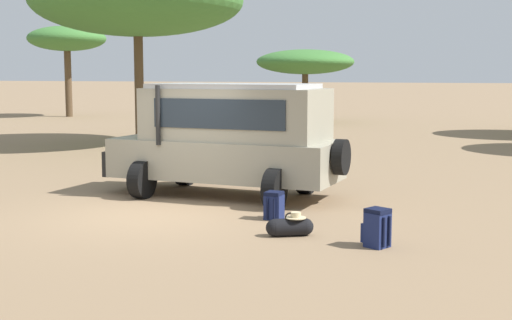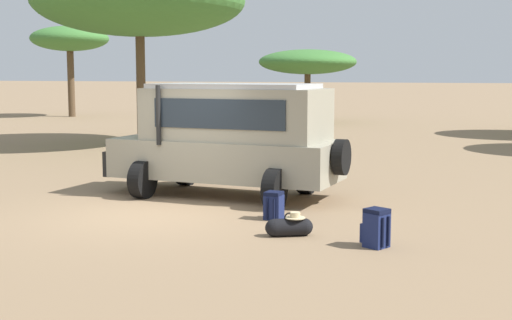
{
  "view_description": "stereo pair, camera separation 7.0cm",
  "coord_description": "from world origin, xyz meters",
  "views": [
    {
      "loc": [
        5.78,
        -12.06,
        2.7
      ],
      "look_at": [
        1.77,
        0.96,
        1.0
      ],
      "focal_mm": 50.0,
      "sensor_mm": 36.0,
      "label": 1
    },
    {
      "loc": [
        5.85,
        -12.04,
        2.7
      ],
      "look_at": [
        1.77,
        0.96,
        1.0
      ],
      "focal_mm": 50.0,
      "sensor_mm": 36.0,
      "label": 2
    }
  ],
  "objects": [
    {
      "name": "acacia_tree_left_mid",
      "position": [
        -5.94,
        11.54,
        5.2
      ],
      "size": [
        7.58,
        7.88,
        6.47
      ],
      "color": "brown",
      "rests_on": "ground_plane"
    },
    {
      "name": "backpack_cluster_center",
      "position": [
        2.32,
        0.32,
        0.25
      ],
      "size": [
        0.34,
        0.42,
        0.52
      ],
      "color": "navy",
      "rests_on": "ground_plane"
    },
    {
      "name": "safari_vehicle",
      "position": [
        0.74,
        2.4,
        1.29
      ],
      "size": [
        5.44,
        3.05,
        2.44
      ],
      "color": "gray",
      "rests_on": "ground_plane"
    },
    {
      "name": "acacia_tree_centre_back",
      "position": [
        -2.9,
        24.95,
        3.18
      ],
      "size": [
        5.14,
        5.58,
        3.84
      ],
      "color": "brown",
      "rests_on": "ground_plane"
    },
    {
      "name": "ground_plane",
      "position": [
        0.0,
        0.0,
        0.0
      ],
      "size": [
        320.0,
        320.0,
        0.0
      ],
      "primitive_type": "plane",
      "color": "#8C7051"
    },
    {
      "name": "backpack_beside_front_wheel",
      "position": [
        4.39,
        -1.22,
        0.3
      ],
      "size": [
        0.48,
        0.43,
        0.61
      ],
      "color": "navy",
      "rests_on": "ground_plane"
    },
    {
      "name": "acacia_tree_far_left",
      "position": [
        -17.43,
        25.33,
        4.56
      ],
      "size": [
        4.6,
        4.54,
        5.35
      ],
      "color": "brown",
      "rests_on": "ground_plane"
    },
    {
      "name": "duffel_bag_low_black_case",
      "position": [
        2.93,
        -0.89,
        0.16
      ],
      "size": [
        0.75,
        0.51,
        0.4
      ],
      "color": "black",
      "rests_on": "ground_plane"
    }
  ]
}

